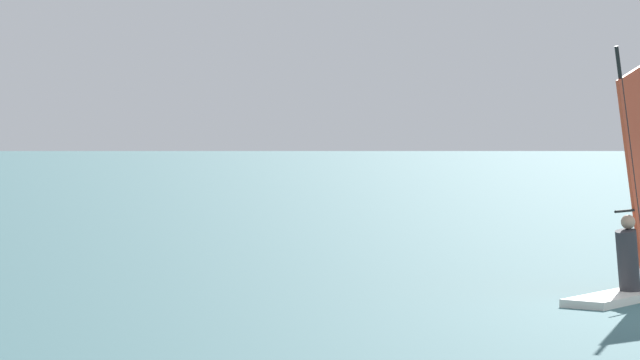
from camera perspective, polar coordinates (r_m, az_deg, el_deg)
name	(u,v)px	position (r m, az deg, el deg)	size (l,w,h in m)	color
windsurfer	(634,234)	(20.99, 13.30, -2.28)	(2.80, 2.74, 3.93)	white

